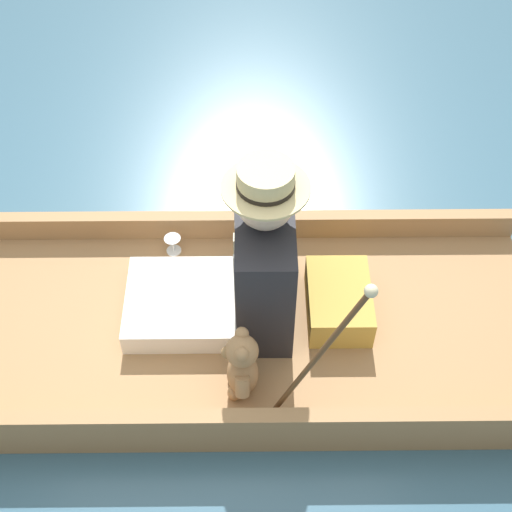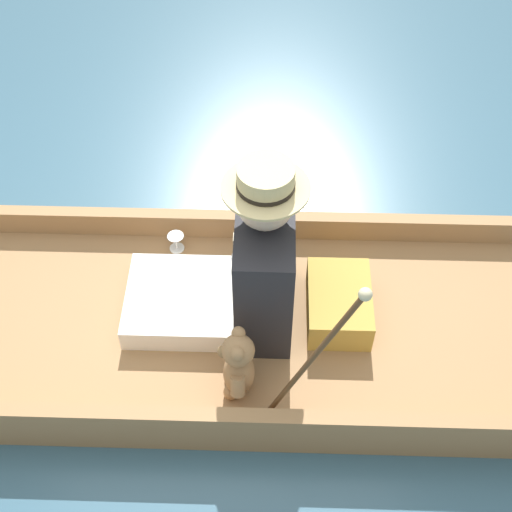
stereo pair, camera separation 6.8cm
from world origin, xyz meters
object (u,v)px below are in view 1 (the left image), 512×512
Objects in this scene: seated_person at (245,267)px; walking_cane at (325,347)px; wine_glass at (173,242)px; teddy_bear at (242,366)px.

seated_person reaches higher than walking_cane.
seated_person is 1.03× the size of walking_cane.
teddy_bear is at bearing -156.07° from wine_glass.
wine_glass is at bearing 35.98° from walking_cane.
wine_glass is (0.71, 0.31, -0.10)m from teddy_bear.
teddy_bear is 0.43m from walking_cane.
walking_cane is at bearing -144.02° from wine_glass.
walking_cane is (-0.12, -0.28, 0.31)m from teddy_bear.
walking_cane is (-0.83, -0.60, 0.40)m from wine_glass.
walking_cane is at bearing -159.52° from seated_person.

